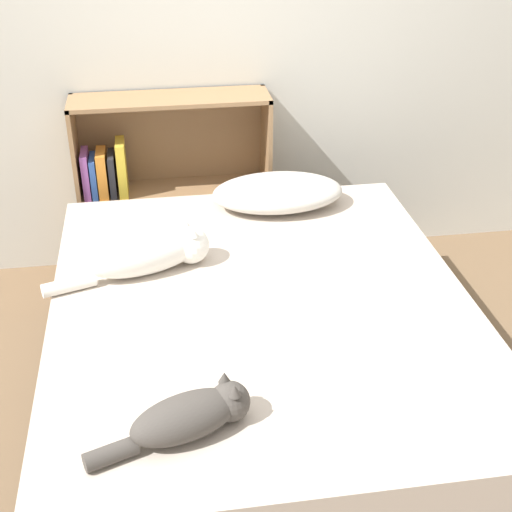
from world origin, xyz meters
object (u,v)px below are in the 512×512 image
at_px(bed, 262,359).
at_px(cat_dark, 192,415).
at_px(cat_light, 153,254).
at_px(bookshelf, 166,183).
at_px(pillow, 278,192).

distance_m(bed, cat_dark, 0.77).
distance_m(cat_light, bookshelf, 0.94).
distance_m(bed, cat_light, 0.58).
bearing_deg(cat_dark, bed, 44.71).
height_order(pillow, cat_dark, same).
relative_size(cat_dark, bookshelf, 0.50).
bearing_deg(cat_dark, pillow, 50.41).
distance_m(pillow, cat_light, 0.74).
height_order(pillow, cat_light, cat_light).
bearing_deg(bookshelf, cat_dark, -90.02).
bearing_deg(bed, pillow, 75.54).
relative_size(pillow, bookshelf, 0.63).
height_order(cat_light, bookshelf, bookshelf).
height_order(bed, cat_dark, cat_dark).
xyz_separation_m(bed, cat_dark, (-0.30, -0.63, 0.33)).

